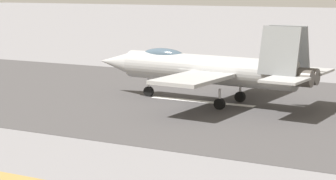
# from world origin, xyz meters

# --- Properties ---
(ground_plane) EXTENTS (400.00, 400.00, 0.00)m
(ground_plane) POSITION_xyz_m (0.00, 0.00, 0.00)
(ground_plane) COLOR slate
(runway_strip) EXTENTS (240.00, 26.00, 0.02)m
(runway_strip) POSITION_xyz_m (-0.02, 0.00, 0.01)
(runway_strip) COLOR #403E3E
(runway_strip) RESTS_ON ground
(fighter_jet) EXTENTS (17.69, 13.57, 5.68)m
(fighter_jet) POSITION_xyz_m (-0.44, 0.25, 2.48)
(fighter_jet) COLOR #9D9D9D
(fighter_jet) RESTS_ON ground
(marker_cone_mid) EXTENTS (0.44, 0.44, 0.55)m
(marker_cone_mid) POSITION_xyz_m (4.71, -12.73, 0.28)
(marker_cone_mid) COLOR orange
(marker_cone_mid) RESTS_ON ground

